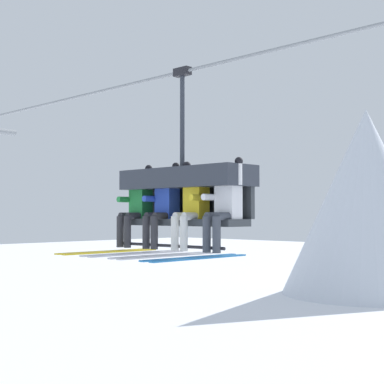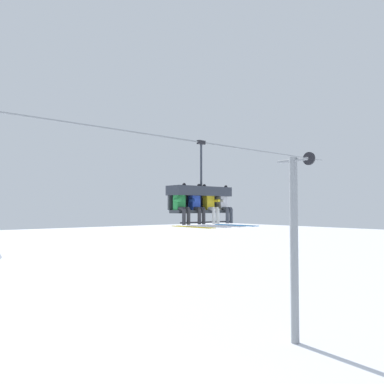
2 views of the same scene
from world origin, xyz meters
name	(u,v)px [view 1 (image 1 of 2)]	position (x,y,z in m)	size (l,w,h in m)	color
mountain_peak_west	(367,201)	(-13.35, 33.12, 6.83)	(12.49, 12.49, 13.66)	silver
lift_cable	(146,81)	(0.51, -0.80, 7.98)	(15.87, 0.05, 0.05)	gray
chairlift_chair	(186,188)	(1.32, -0.73, 6.26)	(2.24, 0.74, 2.64)	#33383D
skier_green	(135,207)	(0.42, -0.94, 5.98)	(0.48, 1.70, 1.34)	#23843D
skier_blue	(161,206)	(1.02, -0.94, 5.98)	(0.48, 1.70, 1.34)	#2847B7
skier_yellow	(190,206)	(1.62, -0.94, 5.98)	(0.48, 1.70, 1.34)	yellow
skier_white	(223,206)	(2.23, -0.94, 5.98)	(0.48, 1.70, 1.34)	silver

